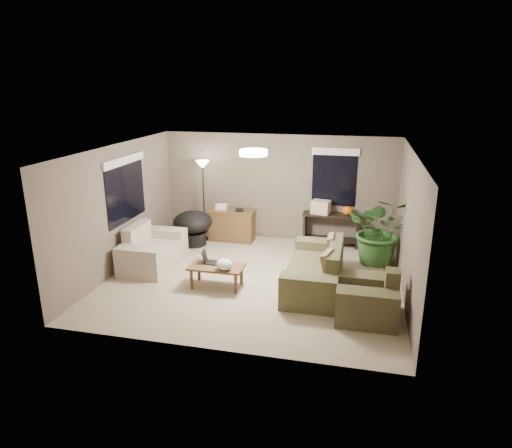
% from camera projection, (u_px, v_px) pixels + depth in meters
% --- Properties ---
extents(room_shell, '(5.50, 5.50, 5.50)m').
position_uv_depth(room_shell, '(254.00, 217.00, 8.45)').
color(room_shell, tan).
rests_on(room_shell, ground).
extents(main_sofa, '(0.95, 2.20, 0.85)m').
position_uv_depth(main_sofa, '(317.00, 272.00, 8.39)').
color(main_sofa, '#48472B').
rests_on(main_sofa, ground).
extents(throw_pillows, '(0.32, 1.37, 0.47)m').
position_uv_depth(throw_pillows, '(332.00, 255.00, 8.23)').
color(throw_pillows, '#8C7251').
rests_on(throw_pillows, main_sofa).
extents(loveseat, '(0.90, 1.60, 0.85)m').
position_uv_depth(loveseat, '(152.00, 251.00, 9.40)').
color(loveseat, beige).
rests_on(loveseat, ground).
extents(armchair, '(0.95, 1.00, 0.85)m').
position_uv_depth(armchair, '(368.00, 300.00, 7.31)').
color(armchair, '#46422A').
rests_on(armchair, ground).
extents(coffee_table, '(1.00, 0.55, 0.42)m').
position_uv_depth(coffee_table, '(217.00, 269.00, 8.38)').
color(coffee_table, brown).
rests_on(coffee_table, ground).
extents(laptop, '(0.38, 0.26, 0.24)m').
position_uv_depth(laptop, '(209.00, 260.00, 8.47)').
color(laptop, black).
rests_on(laptop, coffee_table).
extents(plastic_bag, '(0.31, 0.29, 0.20)m').
position_uv_depth(plastic_bag, '(224.00, 264.00, 8.15)').
color(plastic_bag, white).
rests_on(plastic_bag, coffee_table).
extents(desk, '(1.10, 0.50, 0.75)m').
position_uv_depth(desk, '(232.00, 225.00, 10.87)').
color(desk, brown).
rests_on(desk, ground).
extents(desk_papers, '(0.71, 0.29, 0.12)m').
position_uv_depth(desk_papers, '(225.00, 207.00, 10.77)').
color(desk_papers, silver).
rests_on(desk_papers, desk).
extents(console_table, '(1.30, 0.40, 0.75)m').
position_uv_depth(console_table, '(331.00, 227.00, 10.52)').
color(console_table, black).
rests_on(console_table, ground).
extents(pumpkin, '(0.25, 0.25, 0.20)m').
position_uv_depth(pumpkin, '(347.00, 211.00, 10.32)').
color(pumpkin, orange).
rests_on(pumpkin, console_table).
extents(cardboard_box, '(0.45, 0.38, 0.30)m').
position_uv_depth(cardboard_box, '(321.00, 207.00, 10.43)').
color(cardboard_box, beige).
rests_on(cardboard_box, console_table).
extents(papasan_chair, '(1.16, 1.16, 0.80)m').
position_uv_depth(papasan_chair, '(193.00, 225.00, 10.55)').
color(papasan_chair, black).
rests_on(papasan_chair, ground).
extents(floor_lamp, '(0.32, 0.32, 1.91)m').
position_uv_depth(floor_lamp, '(203.00, 174.00, 10.56)').
color(floor_lamp, black).
rests_on(floor_lamp, ground).
extents(ceiling_fixture, '(0.50, 0.50, 0.10)m').
position_uv_depth(ceiling_fixture, '(253.00, 153.00, 8.09)').
color(ceiling_fixture, white).
rests_on(ceiling_fixture, room_shell).
extents(houseplant, '(1.33, 1.48, 1.15)m').
position_uv_depth(houseplant, '(380.00, 237.00, 9.39)').
color(houseplant, '#2D5923').
rests_on(houseplant, ground).
extents(cat_scratching_post, '(0.32, 0.32, 0.50)m').
position_uv_depth(cat_scratching_post, '(376.00, 257.00, 9.32)').
color(cat_scratching_post, tan).
rests_on(cat_scratching_post, ground).
extents(window_left, '(0.05, 1.56, 1.33)m').
position_uv_depth(window_left, '(125.00, 179.00, 9.16)').
color(window_left, black).
rests_on(window_left, room_shell).
extents(window_back, '(1.06, 0.05, 1.33)m').
position_uv_depth(window_back, '(335.00, 168.00, 10.30)').
color(window_back, black).
rests_on(window_back, room_shell).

